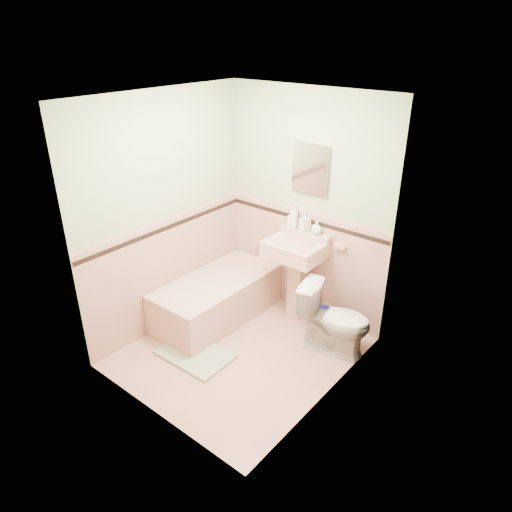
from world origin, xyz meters
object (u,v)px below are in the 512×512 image
Objects in this scene: toilet at (335,319)px; shoe at (189,343)px; soap_bottle_left at (294,216)px; bathtub at (217,299)px; medicine_cabinet at (311,168)px; soap_bottle_mid at (305,221)px; bucket at (322,322)px; sink at (294,281)px; soap_bottle_right at (317,228)px.

shoe is (-1.16, -0.93, -0.30)m from toilet.
bathtub is at bearing -126.30° from soap_bottle_left.
medicine_cabinet is (0.68, 0.74, 1.47)m from bathtub.
soap_bottle_left is 1.76m from shoe.
soap_bottle_mid reaches higher than shoe.
bathtub is 1.28m from soap_bottle_left.
bathtub is at bearing -132.58° from medicine_cabinet.
bucket is (-0.25, 0.18, -0.23)m from toilet.
toilet reaches higher than shoe.
sink is at bearing -48.63° from soap_bottle_left.
medicine_cabinet is at bearing 47.42° from bathtub.
bucket is at bearing 42.99° from toilet.
soap_bottle_right is (0.15, 0.00, -0.03)m from soap_bottle_mid.
soap_bottle_left reaches higher than soap_bottle_mid.
shoe is at bearing -110.16° from soap_bottle_mid.
medicine_cabinet is at bearing 10.72° from soap_bottle_left.
soap_bottle_right is at bearing 41.05° from bathtub.
sink is 1.33m from shoe.
soap_bottle_right is at bearing 140.13° from bucket.
sink is at bearing -84.45° from soap_bottle_mid.
soap_bottle_mid is (0.66, 0.71, 0.90)m from bathtub.
bucket is (0.42, -0.23, -0.99)m from soap_bottle_mid.
soap_bottle_mid is 0.30× the size of toilet.
shoe is (-0.51, -1.15, -0.42)m from sink.
bucket is (0.41, -0.26, -1.57)m from medicine_cabinet.
shoe is at bearing -110.40° from medicine_cabinet.
soap_bottle_right is at bearing 0.00° from soap_bottle_left.
bucket is 1.44m from shoe.
soap_bottle_left is (-0.16, -0.03, -0.55)m from medicine_cabinet.
bucket is at bearing 23.99° from bathtub.
bathtub is 1.78m from medicine_cabinet.
toilet is at bearing 57.41° from shoe.
soap_bottle_right is at bearing 0.00° from soap_bottle_mid.
bathtub is 1.32m from soap_bottle_mid.
soap_bottle_left is 0.14m from soap_bottle_mid.
medicine_cabinet reaches higher than sink.
sink reaches higher than shoe.
medicine_cabinet is 2.19m from shoe.
medicine_cabinet is at bearing 44.74° from toilet.
bathtub is 2.07× the size of toilet.
bathtub reaches higher than bucket.
toilet is 1.52m from shoe.
soap_bottle_right is 0.20× the size of toilet.
shoe is at bearing -115.73° from soap_bottle_right.
bathtub is 10.00× the size of shoe.
shoe is at bearing -104.65° from soap_bottle_left.
soap_bottle_right is 1.80m from shoe.
soap_bottle_mid reaches higher than soap_bottle_right.
shoe is (0.17, -0.62, -0.17)m from bathtub.
soap_bottle_mid is 0.16m from soap_bottle_right.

